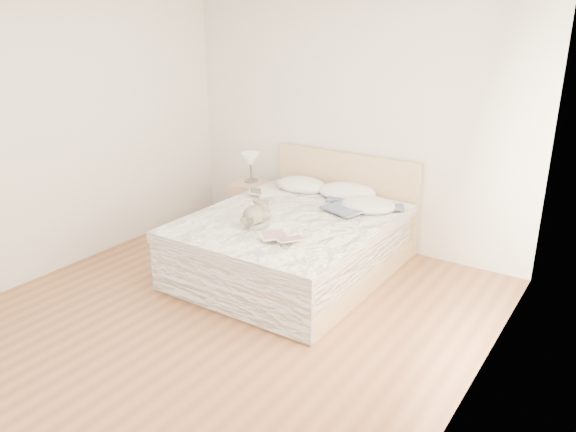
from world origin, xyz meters
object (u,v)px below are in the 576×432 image
(table_lamp, at_px, (251,161))
(photo_book, at_px, (261,193))
(childrens_book, at_px, (282,238))
(bed, at_px, (296,242))
(nightstand, at_px, (253,206))
(teddy_bear, at_px, (253,220))

(table_lamp, distance_m, photo_book, 0.72)
(table_lamp, height_order, childrens_book, table_lamp)
(bed, relative_size, childrens_book, 6.26)
(bed, xyz_separation_m, childrens_book, (0.28, -0.65, 0.32))
(nightstand, distance_m, photo_book, 0.73)
(bed, relative_size, nightstand, 3.83)
(bed, height_order, nightstand, bed)
(nightstand, height_order, childrens_book, childrens_book)
(nightstand, relative_size, photo_book, 1.82)
(nightstand, xyz_separation_m, photo_book, (0.46, -0.45, 0.35))
(nightstand, relative_size, childrens_book, 1.63)
(childrens_book, bearing_deg, teddy_bear, -164.28)
(photo_book, bearing_deg, teddy_bear, -96.48)
(table_lamp, distance_m, childrens_book, 1.97)
(table_lamp, bearing_deg, nightstand, -37.67)
(bed, distance_m, photo_book, 0.74)
(bed, relative_size, table_lamp, 6.19)
(table_lamp, relative_size, photo_book, 1.13)
(photo_book, distance_m, teddy_bear, 0.86)
(photo_book, height_order, childrens_book, same)
(childrens_book, bearing_deg, table_lamp, 171.98)
(table_lamp, xyz_separation_m, childrens_book, (1.38, -1.39, -0.18))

